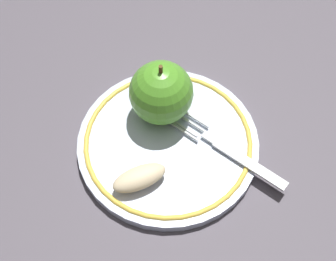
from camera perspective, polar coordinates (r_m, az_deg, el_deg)
The scene contains 5 objects.
ground_plane at distance 0.57m, azimuth 1.23°, elevation -1.12°, with size 2.00×2.00×0.00m, color #514B54.
plate at distance 0.56m, azimuth 0.00°, elevation -1.51°, with size 0.21×0.21×0.02m.
apple_red_whole at distance 0.54m, azimuth -0.84°, elevation 4.64°, with size 0.08×0.08×0.08m.
apple_slice_front at distance 0.52m, azimuth -3.51°, elevation -5.78°, with size 0.06×0.03×0.02m, color beige.
fork at distance 0.55m, azimuth 6.92°, elevation -2.11°, with size 0.14×0.13×0.00m.
Camera 1 is at (0.29, -0.06, 0.49)m, focal length 50.00 mm.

